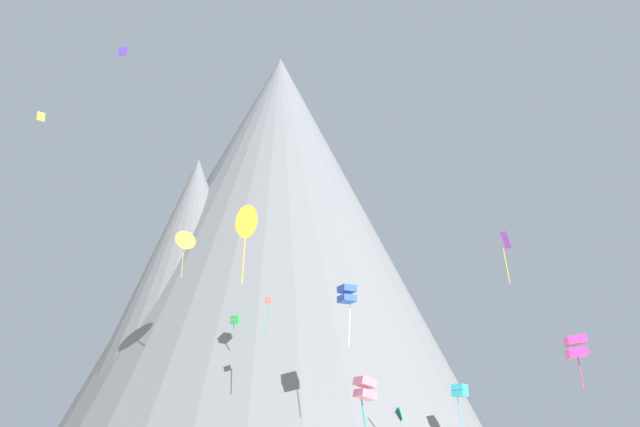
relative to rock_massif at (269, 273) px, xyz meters
The scene contains 13 objects.
rock_massif is the anchor object (origin of this frame).
kite_teal_low 32.16m from the rock_massif, 54.16° to the right, with size 0.51×0.93×1.24m.
kite_indigo_high 40.25m from the rock_massif, 108.58° to the right, with size 0.92×0.48×1.00m.
kite_blue_mid 32.85m from the rock_massif, 72.96° to the right, with size 1.90×1.91×5.71m.
kite_gold_mid 51.27m from the rock_massif, 88.44° to the right, with size 2.07×2.49×5.61m.
kite_pink_low 59.21m from the rock_massif, 80.48° to the right, with size 1.47×1.45×3.50m.
kite_cyan_low 34.47m from the rock_massif, 44.98° to the right, with size 1.84×1.84×4.61m.
kite_violet_mid 44.05m from the rock_massif, 58.47° to the right, with size 0.92×0.57×4.65m.
kite_orange_mid 24.03m from the rock_massif, 108.54° to the right, with size 2.40×1.81×5.13m.
kite_red_mid 29.74m from the rock_massif, 86.57° to the right, with size 0.57×0.57×4.20m.
kite_green_mid 24.24m from the rock_massif, 95.34° to the right, with size 1.14×1.18×2.65m.
kite_lime_high 38.57m from the rock_massif, 124.29° to the right, with size 0.67×0.59×0.93m.
kite_magenta_low 55.55m from the rock_massif, 62.29° to the right, with size 1.49×1.41×3.86m.
Camera 1 is at (0.76, -25.53, 2.85)m, focal length 43.09 mm.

